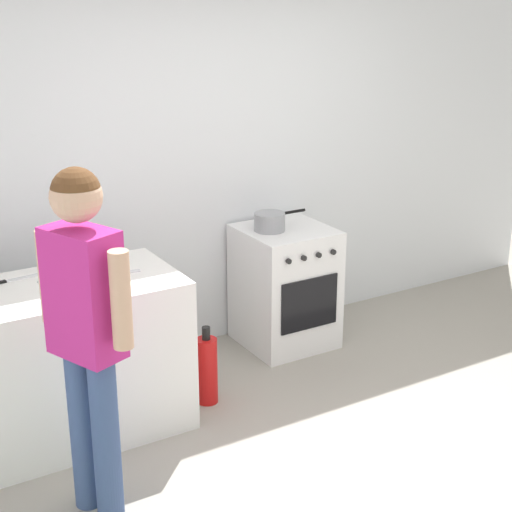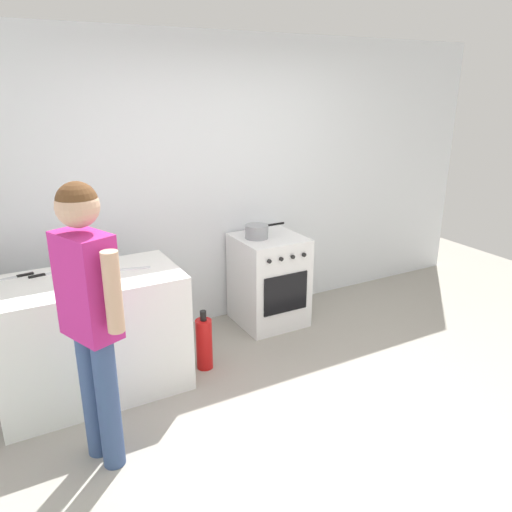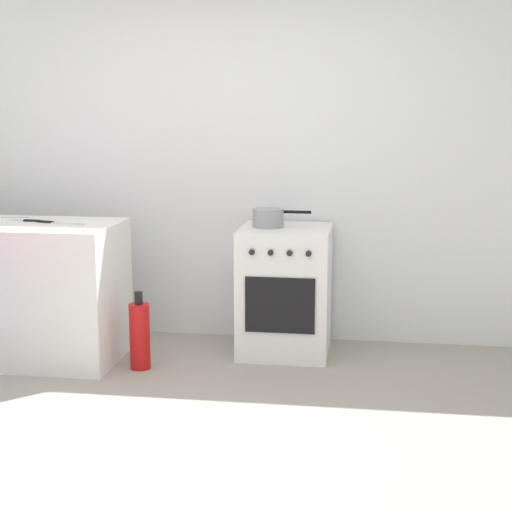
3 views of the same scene
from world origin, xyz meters
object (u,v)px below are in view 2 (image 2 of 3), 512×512
object	(u,v)px
knife_paring	(87,272)
person	(89,304)
pot	(257,231)
oven_left	(269,280)
knife_chef	(12,278)
knife_bread	(124,269)
knife_carving	(51,273)
fire_extinguisher	(204,343)

from	to	relation	value
knife_paring	person	xyz separation A→B (m)	(-0.14, -0.85, 0.13)
pot	oven_left	bearing A→B (deg)	-8.97
knife_chef	oven_left	bearing A→B (deg)	3.79
knife_bread	pot	bearing A→B (deg)	15.92
knife_carving	fire_extinguisher	distance (m)	1.27
knife_bread	fire_extinguisher	distance (m)	0.89
knife_paring	knife_bread	distance (m)	0.25
knife_carving	fire_extinguisher	bearing A→B (deg)	-16.19
knife_bread	knife_carving	size ratio (longest dim) A/B	1.05
oven_left	pot	bearing A→B (deg)	171.03
pot	knife_paring	world-z (taller)	pot
knife_paring	knife_bread	xyz separation A→B (m)	(0.24, -0.06, -0.00)
oven_left	knife_bread	distance (m)	1.54
knife_paring	fire_extinguisher	world-z (taller)	knife_paring
knife_paring	knife_bread	world-z (taller)	same
knife_carving	knife_paring	bearing A→B (deg)	-25.88
knife_paring	oven_left	bearing A→B (deg)	9.95
person	fire_extinguisher	xyz separation A→B (m)	(0.94, 0.66, -0.82)
knife_paring	knife_bread	bearing A→B (deg)	-14.31
fire_extinguisher	knife_carving	bearing A→B (deg)	163.81
knife_chef	fire_extinguisher	xyz separation A→B (m)	(1.27, -0.34, -0.69)
pot	person	xyz separation A→B (m)	(-1.69, -1.16, 0.12)
knife_bread	person	bearing A→B (deg)	-116.16
knife_bread	oven_left	bearing A→B (deg)	13.98
knife_chef	knife_bread	world-z (taller)	same
knife_chef	pot	bearing A→B (deg)	4.53
pot	knife_carving	distance (m)	1.79
knife_chef	knife_bread	xyz separation A→B (m)	(0.72, -0.21, -0.00)
knife_carving	oven_left	bearing A→B (deg)	5.49
pot	knife_bread	xyz separation A→B (m)	(-1.30, -0.37, -0.01)
knife_paring	pot	bearing A→B (deg)	11.34
person	pot	bearing A→B (deg)	34.39
knife_chef	fire_extinguisher	distance (m)	1.48
pot	knife_carving	bearing A→B (deg)	-173.57
pot	knife_paring	distance (m)	1.58
knife_chef	knife_carving	bearing A→B (deg)	-9.04
knife_bread	knife_paring	bearing A→B (deg)	165.69
knife_paring	knife_chef	world-z (taller)	same
knife_chef	person	distance (m)	1.06
oven_left	knife_paring	world-z (taller)	knife_paring
knife_paring	person	distance (m)	0.87
knife_carving	pot	bearing A→B (deg)	6.43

